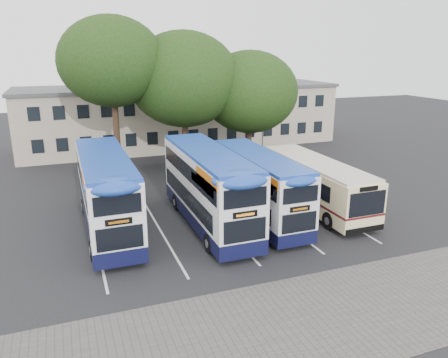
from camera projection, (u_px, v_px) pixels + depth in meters
ground at (323, 249)px, 22.22m from camera, size 120.00×120.00×0.00m
paving_strip at (350, 310)px, 17.06m from camera, size 40.00×6.00×0.01m
bay_lines at (220, 224)px, 25.45m from camera, size 14.12×11.00×0.01m
depot_building at (182, 115)px, 45.53m from camera, size 32.40×8.40×6.20m
lamp_post at (264, 101)px, 40.68m from camera, size 0.25×1.05×9.06m
tree_left at (112, 62)px, 33.08m from camera, size 8.06×8.06×12.30m
tree_mid at (184, 79)px, 35.59m from camera, size 9.13×9.13×11.29m
tree_right at (250, 92)px, 37.25m from camera, size 8.21×8.21×9.74m
bus_dd_left at (106, 190)px, 23.91m from camera, size 2.53×10.43×4.35m
bus_dd_mid at (208, 184)px, 24.72m from camera, size 2.56×10.56×4.40m
bus_dd_right at (259, 184)px, 25.66m from camera, size 2.31×9.55×3.98m
bus_single at (314, 181)px, 27.80m from camera, size 2.62×10.28×3.07m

